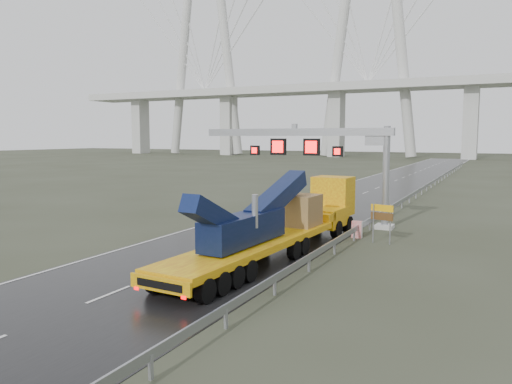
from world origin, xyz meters
The scene contains 8 objects.
ground centered at (0.00, 0.00, 0.00)m, with size 400.00×400.00×0.00m, color #323626.
road centered at (0.00, 40.00, 0.01)m, with size 11.00×200.00×0.02m, color black.
guardrail centered at (6.10, 30.00, 0.70)m, with size 0.20×140.00×1.40m, color gray, non-canonical shape.
sign_gantry centered at (2.10, 17.99, 5.61)m, with size 14.90×1.20×7.42m.
cable_stayed_bridge centered at (-55.00, 140.00, 50.01)m, with size 170.00×14.00×110.00m.
heavy_haul_truck centered at (3.40, 8.99, 1.75)m, with size 3.85×19.32×4.51m.
exit_sign_pair centered at (7.80, 12.90, 1.71)m, with size 1.40×0.36×2.44m.
striped_barrier centered at (6.00, 14.00, 0.54)m, with size 0.64×0.35×1.09m, color red.
Camera 1 is at (14.26, -17.08, 6.45)m, focal length 35.00 mm.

